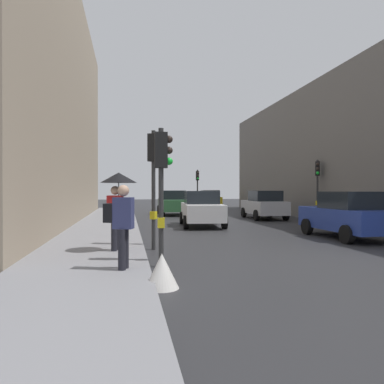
# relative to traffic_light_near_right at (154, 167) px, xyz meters

# --- Properties ---
(ground_plane) EXTENTS (120.00, 120.00, 0.00)m
(ground_plane) POSITION_rel_traffic_light_near_right_xyz_m (5.00, -2.66, -2.50)
(ground_plane) COLOR #28282B
(sidewalk_kerb) EXTENTS (3.01, 40.00, 0.16)m
(sidewalk_kerb) POSITION_rel_traffic_light_near_right_xyz_m (-1.82, 3.34, -2.42)
(sidewalk_kerb) COLOR gray
(sidewalk_kerb) RESTS_ON ground
(traffic_light_near_right) EXTENTS (0.45, 0.36, 3.63)m
(traffic_light_near_right) POSITION_rel_traffic_light_near_right_xyz_m (0.00, 0.00, 0.00)
(traffic_light_near_right) COLOR #2D2D2D
(traffic_light_near_right) RESTS_ON ground
(traffic_light_near_left) EXTENTS (0.43, 0.25, 3.28)m
(traffic_light_near_left) POSITION_rel_traffic_light_near_right_xyz_m (0.00, -2.54, -0.24)
(traffic_light_near_left) COLOR #2D2D2D
(traffic_light_near_left) RESTS_ON ground
(traffic_light_mid_street) EXTENTS (0.34, 0.45, 3.55)m
(traffic_light_mid_street) POSITION_rel_traffic_light_near_right_xyz_m (10.02, 8.46, -0.05)
(traffic_light_mid_street) COLOR #2D2D2D
(traffic_light_mid_street) RESTS_ON ground
(traffic_light_far_median) EXTENTS (0.24, 0.43, 3.57)m
(traffic_light_far_median) POSITION_rel_traffic_light_near_right_xyz_m (5.30, 20.71, -0.04)
(traffic_light_far_median) COLOR #2D2D2D
(traffic_light_far_median) RESTS_ON ground
(car_green_estate) EXTENTS (2.06, 4.22, 1.76)m
(car_green_estate) POSITION_rel_traffic_light_near_right_xyz_m (2.44, 15.12, -1.63)
(car_green_estate) COLOR #2D6038
(car_green_estate) RESTS_ON ground
(car_yellow_taxi) EXTENTS (2.24, 4.31, 1.76)m
(car_yellow_taxi) POSITION_rel_traffic_light_near_right_xyz_m (7.15, 24.05, -1.63)
(car_yellow_taxi) COLOR yellow
(car_yellow_taxi) RESTS_ON ground
(car_white_compact) EXTENTS (2.28, 4.33, 1.76)m
(car_white_compact) POSITION_rel_traffic_light_near_right_xyz_m (2.86, 6.83, -1.63)
(car_white_compact) COLOR silver
(car_white_compact) RESTS_ON ground
(car_silver_hatchback) EXTENTS (2.14, 4.26, 1.76)m
(car_silver_hatchback) POSITION_rel_traffic_light_near_right_xyz_m (7.60, 10.61, -1.63)
(car_silver_hatchback) COLOR #BCBCC1
(car_silver_hatchback) RESTS_ON ground
(car_blue_van) EXTENTS (2.07, 4.23, 1.76)m
(car_blue_van) POSITION_rel_traffic_light_near_right_xyz_m (7.35, 1.36, -1.63)
(car_blue_van) COLOR navy
(car_blue_van) RESTS_ON ground
(pedestrian_with_umbrella) EXTENTS (1.00, 1.00, 2.14)m
(pedestrian_with_umbrella) POSITION_rel_traffic_light_near_right_xyz_m (-1.07, -0.94, -0.66)
(pedestrian_with_umbrella) COLOR black
(pedestrian_with_umbrella) RESTS_ON sidewalk_kerb
(pedestrian_with_grey_backpack) EXTENTS (0.65, 0.44, 1.77)m
(pedestrian_with_grey_backpack) POSITION_rel_traffic_light_near_right_xyz_m (-0.93, -3.36, -1.34)
(pedestrian_with_grey_backpack) COLOR black
(pedestrian_with_grey_backpack) RESTS_ON sidewalk_kerb
(warning_sign_triangle) EXTENTS (0.64, 0.64, 0.65)m
(warning_sign_triangle) POSITION_rel_traffic_light_near_right_xyz_m (-0.18, -4.43, -2.18)
(warning_sign_triangle) COLOR silver
(warning_sign_triangle) RESTS_ON ground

